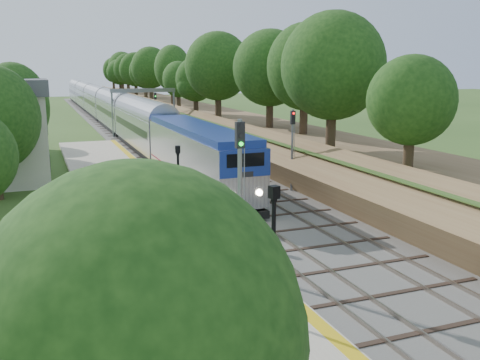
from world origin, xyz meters
name	(u,v)px	position (x,y,z in m)	size (l,w,h in m)	color
ground	(383,327)	(0.00, 0.00, 0.00)	(320.00, 320.00, 0.00)	#2D4C19
trackbed	(134,132)	(2.00, 60.00, 0.07)	(9.50, 170.00, 0.28)	#4C4944
platform	(145,218)	(-5.20, 16.00, 0.19)	(6.40, 68.00, 0.38)	#B0A18E
yellow_stripe	(192,210)	(-2.35, 16.00, 0.39)	(0.55, 68.00, 0.01)	gold
embankment	(192,116)	(10.35, 60.00, 1.95)	(10.64, 170.00, 11.70)	brown
signal_gantry	(143,99)	(2.47, 54.99, 4.82)	(8.40, 0.38, 6.20)	slate
trees_behind_platform	(30,140)	(-11.17, 20.67, 4.53)	(7.82, 53.32, 7.21)	#332316
train	(106,109)	(0.00, 73.97, 2.32)	(3.09, 123.93, 4.55)	black
lamppost_mid	(273,261)	(-3.67, 1.29, 2.49)	(0.47, 0.47, 4.71)	black
lamppost_far	(179,189)	(-3.71, 13.69, 2.33)	(0.43, 0.43, 4.36)	black
signal_platform	(240,178)	(-2.90, 6.41, 4.32)	(0.38, 0.30, 6.41)	slate
signal_farside	(292,142)	(6.20, 19.64, 3.70)	(0.32, 0.26, 5.86)	slate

